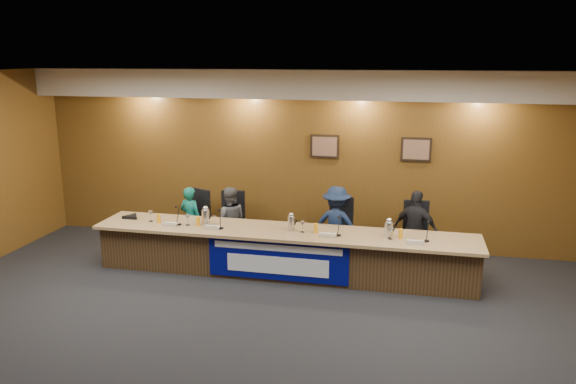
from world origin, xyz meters
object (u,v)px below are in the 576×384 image
(office_chair_a, at_px, (193,223))
(carafe_left, at_px, (206,218))
(panelist_a, at_px, (191,219))
(panelist_b, at_px, (230,221))
(banner, at_px, (277,260))
(carafe_right, at_px, (389,230))
(carafe_mid, at_px, (291,223))
(office_chair_b, at_px, (232,226))
(panelist_c, at_px, (336,225))
(speakerphone, at_px, (132,217))
(dais_body, at_px, (283,253))
(panelist_d, at_px, (416,230))
(office_chair_c, at_px, (337,233))
(office_chair_d, at_px, (415,238))

(office_chair_a, relative_size, carafe_left, 1.87)
(panelist_a, relative_size, panelist_b, 0.97)
(banner, distance_m, carafe_right, 1.76)
(panelist_b, relative_size, carafe_right, 5.14)
(carafe_mid, bearing_deg, office_chair_b, 145.68)
(banner, relative_size, office_chair_b, 4.58)
(carafe_right, bearing_deg, banner, -167.30)
(carafe_right, bearing_deg, office_chair_a, 166.21)
(panelist_c, distance_m, speakerphone, 3.47)
(dais_body, xyz_separation_m, carafe_mid, (0.14, -0.05, 0.52))
(carafe_right, bearing_deg, office_chair_b, 162.80)
(dais_body, height_order, speakerphone, speakerphone)
(office_chair_b, bearing_deg, banner, -54.94)
(panelist_d, height_order, office_chair_b, panelist_d)
(panelist_a, xyz_separation_m, carafe_left, (0.59, -0.77, 0.29))
(office_chair_c, bearing_deg, carafe_right, -32.71)
(office_chair_c, distance_m, carafe_right, 1.30)
(panelist_c, height_order, office_chair_b, panelist_c)
(panelist_a, height_order, panelist_b, panelist_b)
(office_chair_b, bearing_deg, office_chair_c, -7.65)
(banner, distance_m, office_chair_b, 1.68)
(office_chair_c, xyz_separation_m, carafe_mid, (-0.61, -0.87, 0.39))
(carafe_left, xyz_separation_m, carafe_right, (2.93, 0.01, -0.01))
(dais_body, bearing_deg, panelist_d, 19.26)
(panelist_b, bearing_deg, office_chair_c, 167.67)
(carafe_left, bearing_deg, office_chair_d, 14.67)
(panelist_a, bearing_deg, carafe_left, 143.09)
(carafe_mid, height_order, speakerphone, carafe_mid)
(office_chair_a, bearing_deg, carafe_left, -32.15)
(panelist_a, bearing_deg, office_chair_b, -156.25)
(banner, distance_m, office_chair_a, 2.24)
(speakerphone, bearing_deg, dais_body, -1.01)
(carafe_left, bearing_deg, speakerphone, 175.77)
(office_chair_d, relative_size, speakerphone, 1.50)
(panelist_b, bearing_deg, office_chair_a, -23.19)
(panelist_a, distance_m, office_chair_d, 3.93)
(office_chair_b, bearing_deg, office_chair_d, -7.65)
(panelist_c, relative_size, office_chair_b, 2.75)
(office_chair_b, bearing_deg, dais_body, -43.36)
(panelist_c, xyz_separation_m, carafe_left, (-2.03, -0.77, 0.22))
(speakerphone, bearing_deg, carafe_mid, -2.06)
(panelist_a, xyz_separation_m, panelist_b, (0.73, 0.00, 0.02))
(dais_body, xyz_separation_m, panelist_b, (-1.14, 0.72, 0.26))
(panelist_c, bearing_deg, panelist_d, -172.62)
(carafe_right, bearing_deg, panelist_b, 164.70)
(banner, distance_m, office_chair_d, 2.40)
(office_chair_d, xyz_separation_m, carafe_left, (-3.34, -0.87, 0.40))
(office_chair_c, height_order, speakerphone, speakerphone)
(banner, bearing_deg, speakerphone, 170.13)
(panelist_a, distance_m, panelist_b, 0.73)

